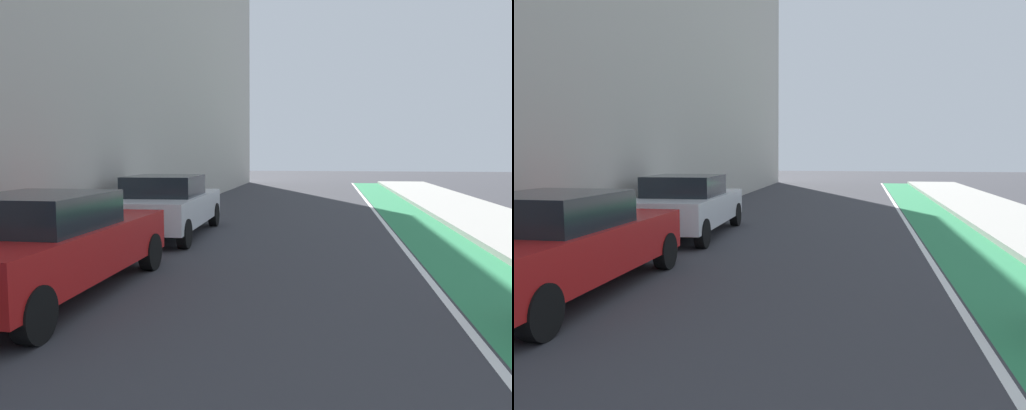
{
  "view_description": "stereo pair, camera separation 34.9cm",
  "coord_description": "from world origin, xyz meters",
  "views": [
    {
      "loc": [
        0.82,
        2.29,
        2.12
      ],
      "look_at": [
        -0.42,
        11.39,
        1.18
      ],
      "focal_mm": 36.57,
      "sensor_mm": 36.0,
      "label": 1
    },
    {
      "loc": [
        1.16,
        2.35,
        2.12
      ],
      "look_at": [
        -0.42,
        11.39,
        1.18
      ],
      "focal_mm": 36.57,
      "sensor_mm": 36.0,
      "label": 2
    }
  ],
  "objects": [
    {
      "name": "lane_divider_stripe",
      "position": [
        2.53,
        18.14,
        0.0
      ],
      "size": [
        0.12,
        40.28,
        0.0
      ],
      "primitive_type": "cube",
      "color": "white",
      "rests_on": "ground"
    },
    {
      "name": "parked_sedan_white",
      "position": [
        -3.18,
        14.95,
        0.79
      ],
      "size": [
        2.08,
        4.7,
        1.53
      ],
      "color": "silver",
      "rests_on": "ground"
    },
    {
      "name": "bike_lane_paint",
      "position": [
        3.43,
        18.14,
        0.0
      ],
      "size": [
        1.6,
        40.28,
        0.0
      ],
      "primitive_type": "cube",
      "color": "#2D8451",
      "rests_on": "ground"
    },
    {
      "name": "parked_sedan_red",
      "position": [
        -3.18,
        9.29,
        0.79
      ],
      "size": [
        1.97,
        4.81,
        1.53
      ],
      "color": "red",
      "rests_on": "ground"
    },
    {
      "name": "sidewalk_right",
      "position": [
        5.73,
        18.14,
        0.07
      ],
      "size": [
        3.0,
        40.28,
        0.14
      ],
      "primitive_type": "cube",
      "color": "#A8A59E",
      "rests_on": "ground"
    },
    {
      "name": "ground_plane",
      "position": [
        0.0,
        16.14,
        0.0
      ],
      "size": [
        88.61,
        88.61,
        0.0
      ],
      "primitive_type": "plane",
      "color": "#38383D"
    }
  ]
}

